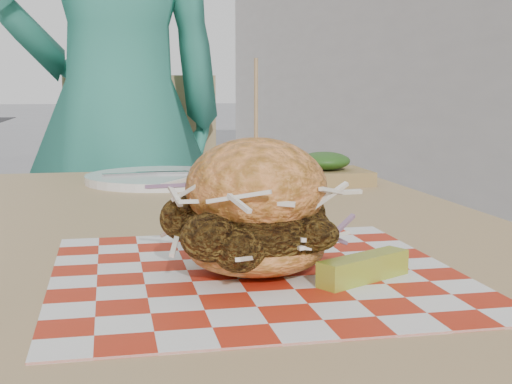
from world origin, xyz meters
TOP-DOWN VIEW (x-y plane):
  - diner at (0.27, 0.95)m, footprint 0.71×0.58m
  - patio_table at (0.34, -0.01)m, footprint 0.80×1.20m
  - patio_chair at (0.33, 1.07)m, footprint 0.46×0.46m
  - paper_liner at (0.37, -0.24)m, footprint 0.36×0.36m
  - sandwich at (0.37, -0.24)m, footprint 0.17×0.17m
  - pickle_spear at (0.46, -0.29)m, footprint 0.09×0.06m
  - place_setting at (0.34, 0.41)m, footprint 0.27×0.27m
  - kraft_tray at (0.61, 0.33)m, footprint 0.15×0.12m

SIDE VIEW (x-z plane):
  - patio_chair at x=0.33m, z-range 0.08..1.03m
  - patio_table at x=0.34m, z-range 0.30..1.05m
  - paper_liner at x=0.37m, z-range 0.75..0.75m
  - place_setting at x=0.34m, z-range 0.75..0.77m
  - pickle_spear at x=0.46m, z-range 0.75..0.77m
  - kraft_tray at x=0.61m, z-range 0.74..0.80m
  - sandwich at x=0.37m, z-range 0.71..0.90m
  - diner at x=0.27m, z-range 0.00..1.69m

